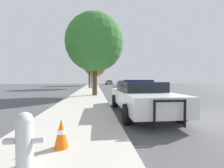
% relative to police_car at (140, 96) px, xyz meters
% --- Properties ---
extents(ground_plane, '(110.00, 110.00, 0.00)m').
position_rel_police_car_xyz_m(ground_plane, '(2.35, -1.17, -0.77)').
color(ground_plane, '#4F4F54').
extents(sidewalk_left, '(3.00, 110.00, 0.13)m').
position_rel_police_car_xyz_m(sidewalk_left, '(-2.75, -1.17, -0.71)').
color(sidewalk_left, '#BCB7AD').
rests_on(sidewalk_left, ground_plane).
extents(police_car, '(2.15, 5.31, 1.51)m').
position_rel_police_car_xyz_m(police_car, '(0.00, 0.00, 0.00)').
color(police_car, white).
rests_on(police_car, ground_plane).
extents(fire_hydrant, '(0.60, 0.26, 0.88)m').
position_rel_police_car_xyz_m(fire_hydrant, '(-3.13, -4.16, -0.17)').
color(fire_hydrant, '#B7BCC1').
rests_on(fire_hydrant, sidewalk_left).
extents(traffic_light, '(3.42, 0.35, 4.69)m').
position_rel_police_car_xyz_m(traffic_light, '(-1.22, 17.34, 2.68)').
color(traffic_light, '#424247').
rests_on(traffic_light, sidewalk_left).
extents(car_background_distant, '(2.14, 4.49, 1.37)m').
position_rel_police_car_xyz_m(car_background_distant, '(2.33, 40.94, -0.03)').
color(car_background_distant, slate).
rests_on(car_background_distant, ground_plane).
extents(car_background_oncoming, '(2.20, 4.78, 1.36)m').
position_rel_police_car_xyz_m(car_background_oncoming, '(3.98, 25.04, -0.03)').
color(car_background_oncoming, '#333856').
rests_on(car_background_oncoming, ground_plane).
extents(tree_sidewalk_mid, '(4.62, 4.62, 7.58)m').
position_rel_police_car_xyz_m(tree_sidewalk_mid, '(-3.02, 20.27, 4.62)').
color(tree_sidewalk_mid, '#4C3823').
rests_on(tree_sidewalk_mid, sidewalk_left).
extents(tree_sidewalk_far, '(5.99, 5.99, 8.25)m').
position_rel_police_car_xyz_m(tree_sidewalk_far, '(-2.05, 32.69, 4.61)').
color(tree_sidewalk_far, brown).
rests_on(tree_sidewalk_far, sidewalk_left).
extents(tree_sidewalk_near, '(5.18, 5.18, 7.31)m').
position_rel_police_car_xyz_m(tree_sidewalk_near, '(-2.06, 6.95, 4.06)').
color(tree_sidewalk_near, '#4C3823').
rests_on(tree_sidewalk_near, sidewalk_left).
extents(traffic_cone, '(0.29, 0.29, 0.59)m').
position_rel_police_car_xyz_m(traffic_cone, '(-2.72, -3.51, -0.34)').
color(traffic_cone, orange).
rests_on(traffic_cone, sidewalk_left).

